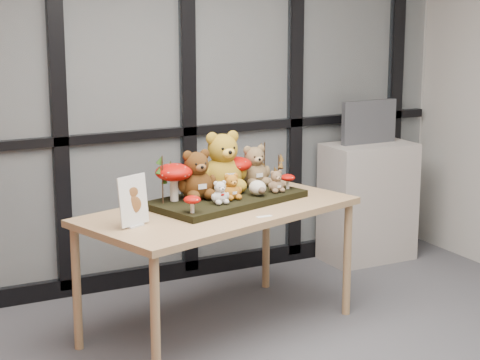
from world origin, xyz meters
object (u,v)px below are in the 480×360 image
bear_small_yellow (231,185)px  mushroom_front_right (288,181)px  diorama_tray (227,199)px  bear_beige_small (276,180)px  mushroom_back_right (236,171)px  bear_white_bow (220,191)px  sign_holder (133,203)px  plush_cream_hedgehog (258,187)px  mushroom_back_left (174,180)px  mushroom_front_left (192,203)px  bear_brown_medium (196,172)px  bear_pooh_yellow (222,158)px  bear_tan_back (254,163)px  display_table (219,219)px  monitor (369,122)px  cabinet (368,202)px

bear_small_yellow → mushroom_front_right: bearing=-5.7°
diorama_tray → bear_beige_small: size_ratio=6.28×
mushroom_back_right → bear_white_bow: bearing=-130.4°
bear_beige_small → mushroom_back_right: bearing=116.7°
sign_holder → bear_small_yellow: bearing=-8.7°
plush_cream_hedgehog → mushroom_front_right: 0.26m
mushroom_back_left → mushroom_front_left: bearing=-93.9°
mushroom_back_right → bear_brown_medium: bearing=-159.6°
diorama_tray → plush_cream_hedgehog: bearing=-38.4°
diorama_tray → bear_beige_small: bearing=-23.8°
bear_pooh_yellow → plush_cream_hedgehog: (0.13, -0.20, -0.15)m
bear_tan_back → bear_white_bow: 0.53m
bear_small_yellow → plush_cream_hedgehog: bearing=-12.6°
bear_brown_medium → bear_white_bow: 0.21m
mushroom_back_right → bear_pooh_yellow: bearing=-171.5°
display_table → bear_beige_small: bear_beige_small is taller
bear_tan_back → diorama_tray: bearing=-163.0°
display_table → monitor: size_ratio=3.94×
diorama_tray → sign_holder: 0.73m
bear_brown_medium → monitor: 1.83m
cabinet → monitor: (0.00, 0.02, 0.60)m
display_table → mushroom_front_left: 0.34m
monitor → bear_pooh_yellow: bearing=-159.2°
mushroom_front_left → plush_cream_hedgehog: bearing=21.1°
display_table → monitor: 1.83m
mushroom_front_left → cabinet: bearing=26.9°
mushroom_back_left → cabinet: 2.00m
bear_brown_medium → mushroom_front_right: bearing=-19.4°
bear_tan_back → bear_pooh_yellow: bearing=175.9°
cabinet → display_table: bearing=-154.5°
plush_cream_hedgehog → mushroom_front_right: plush_cream_hedgehog is taller
mushroom_front_right → bear_beige_small: bearing=-158.5°
bear_brown_medium → mushroom_front_right: bear_brown_medium is taller
bear_brown_medium → diorama_tray: bearing=-26.3°
bear_small_yellow → mushroom_back_left: (-0.31, 0.12, 0.04)m
mushroom_front_left → sign_holder: 0.34m
diorama_tray → bear_brown_medium: bearing=153.7°
plush_cream_hedgehog → mushroom_back_left: size_ratio=0.42×
bear_brown_medium → bear_white_bow: bearing=-86.3°
bear_pooh_yellow → bear_beige_small: size_ratio=2.73×
mushroom_front_right → sign_holder: size_ratio=0.36×
bear_pooh_yellow → plush_cream_hedgehog: bearing=-73.4°
bear_tan_back → bear_beige_small: 0.24m
bear_pooh_yellow → bear_brown_medium: (-0.22, -0.10, -0.04)m
bear_pooh_yellow → mushroom_back_right: size_ratio=1.84×
cabinet → monitor: size_ratio=1.96×
diorama_tray → mushroom_back_left: bearing=156.9°
mushroom_back_right → sign_holder: sign_holder is taller
bear_pooh_yellow → mushroom_front_right: size_ratio=4.03×
bear_brown_medium → mushroom_front_left: (-0.16, -0.30, -0.11)m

